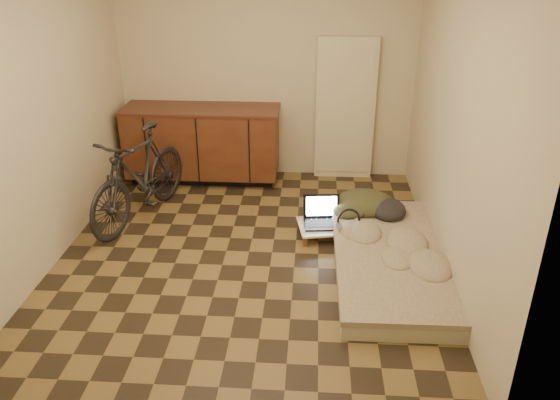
# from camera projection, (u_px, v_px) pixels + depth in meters

# --- Properties ---
(room_shell) EXTENTS (3.50, 4.00, 2.60)m
(room_shell) POSITION_uv_depth(u_px,v_px,m) (245.00, 120.00, 4.63)
(room_shell) COLOR brown
(room_shell) RESTS_ON ground
(cabinets) EXTENTS (1.84, 0.62, 0.91)m
(cabinets) POSITION_uv_depth(u_px,v_px,m) (203.00, 143.00, 6.56)
(cabinets) COLOR black
(cabinets) RESTS_ON ground
(appliance_panel) EXTENTS (0.70, 0.10, 1.70)m
(appliance_panel) POSITION_uv_depth(u_px,v_px,m) (345.00, 110.00, 6.51)
(appliance_panel) COLOR beige
(appliance_panel) RESTS_ON ground
(bicycle) EXTENTS (0.97, 1.72, 1.07)m
(bicycle) POSITION_uv_depth(u_px,v_px,m) (139.00, 171.00, 5.59)
(bicycle) COLOR black
(bicycle) RESTS_ON ground
(futon) EXTENTS (1.02, 2.08, 0.18)m
(futon) POSITION_uv_depth(u_px,v_px,m) (390.00, 259.00, 4.89)
(futon) COLOR #C1BB9A
(futon) RESTS_ON ground
(clothing_pile) EXTENTS (0.65, 0.55, 0.26)m
(clothing_pile) POSITION_uv_depth(u_px,v_px,m) (371.00, 198.00, 5.54)
(clothing_pile) COLOR #373A21
(clothing_pile) RESTS_ON futon
(headphones) EXTENTS (0.32, 0.30, 0.17)m
(headphones) POSITION_uv_depth(u_px,v_px,m) (349.00, 220.00, 5.21)
(headphones) COLOR black
(headphones) RESTS_ON futon
(lap_desk) EXTENTS (0.75, 0.56, 0.11)m
(lap_desk) POSITION_uv_depth(u_px,v_px,m) (333.00, 226.00, 5.44)
(lap_desk) COLOR brown
(lap_desk) RESTS_ON ground
(laptop) EXTENTS (0.40, 0.36, 0.25)m
(laptop) POSITION_uv_depth(u_px,v_px,m) (322.00, 218.00, 5.45)
(laptop) COLOR black
(laptop) RESTS_ON lap_desk
(mouse) EXTENTS (0.08, 0.12, 0.04)m
(mouse) POSITION_uv_depth(u_px,v_px,m) (360.00, 222.00, 5.44)
(mouse) COLOR white
(mouse) RESTS_ON lap_desk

